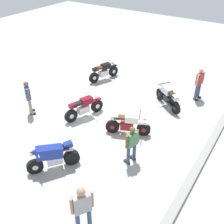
# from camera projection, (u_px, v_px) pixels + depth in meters

# --- Properties ---
(ground_plane) EXTENTS (40.00, 40.00, 0.00)m
(ground_plane) POSITION_uv_depth(u_px,v_px,m) (107.00, 120.00, 12.65)
(ground_plane) COLOR #ADAAA3
(curb_edge) EXTENTS (14.00, 0.30, 0.15)m
(curb_edge) POSITION_uv_depth(u_px,v_px,m) (204.00, 156.00, 10.48)
(curb_edge) COLOR gray
(curb_edge) RESTS_ON ground
(motorcycle_silver_cruiser) EXTENTS (1.29, 1.79, 1.09)m
(motorcycle_silver_cruiser) POSITION_uv_depth(u_px,v_px,m) (168.00, 97.00, 13.40)
(motorcycle_silver_cruiser) COLOR black
(motorcycle_silver_cruiser) RESTS_ON ground
(motorcycle_maroon_cruiser) EXTENTS (2.01, 0.94, 1.09)m
(motorcycle_maroon_cruiser) POSITION_uv_depth(u_px,v_px,m) (84.00, 107.00, 12.63)
(motorcycle_maroon_cruiser) COLOR black
(motorcycle_maroon_cruiser) RESTS_ON ground
(motorcycle_black_cruiser) EXTENTS (2.02, 0.92, 1.09)m
(motorcycle_black_cruiser) POSITION_uv_depth(u_px,v_px,m) (104.00, 71.00, 15.96)
(motorcycle_black_cruiser) COLOR black
(motorcycle_black_cruiser) RESTS_ON ground
(motorcycle_blue_sportbike) EXTENTS (1.69, 1.30, 1.14)m
(motorcycle_blue_sportbike) POSITION_uv_depth(u_px,v_px,m) (52.00, 156.00, 9.73)
(motorcycle_blue_sportbike) COLOR black
(motorcycle_blue_sportbike) RESTS_ON ground
(motorcycle_cream_vintage) EXTENTS (1.01, 1.84, 1.07)m
(motorcycle_cream_vintage) POSITION_uv_depth(u_px,v_px,m) (128.00, 124.00, 11.54)
(motorcycle_cream_vintage) COLOR black
(motorcycle_cream_vintage) RESTS_ON ground
(person_in_gray_shirt) EXTENTS (0.62, 0.51, 1.77)m
(person_in_gray_shirt) POSITION_uv_depth(u_px,v_px,m) (82.00, 207.00, 7.38)
(person_in_gray_shirt) COLOR #384772
(person_in_gray_shirt) RESTS_ON ground
(person_in_green_shirt) EXTENTS (0.64, 0.40, 1.63)m
(person_in_green_shirt) POSITION_uv_depth(u_px,v_px,m) (132.00, 143.00, 9.83)
(person_in_green_shirt) COLOR #384772
(person_in_green_shirt) RESTS_ON ground
(person_in_blue_shirt) EXTENTS (0.51, 0.59, 1.71)m
(person_in_blue_shirt) POSITION_uv_depth(u_px,v_px,m) (28.00, 96.00, 12.63)
(person_in_blue_shirt) COLOR gray
(person_in_blue_shirt) RESTS_ON ground
(person_in_red_shirt) EXTENTS (0.67, 0.36, 1.73)m
(person_in_red_shirt) POSITION_uv_depth(u_px,v_px,m) (199.00, 82.00, 13.79)
(person_in_red_shirt) COLOR #384772
(person_in_red_shirt) RESTS_ON ground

